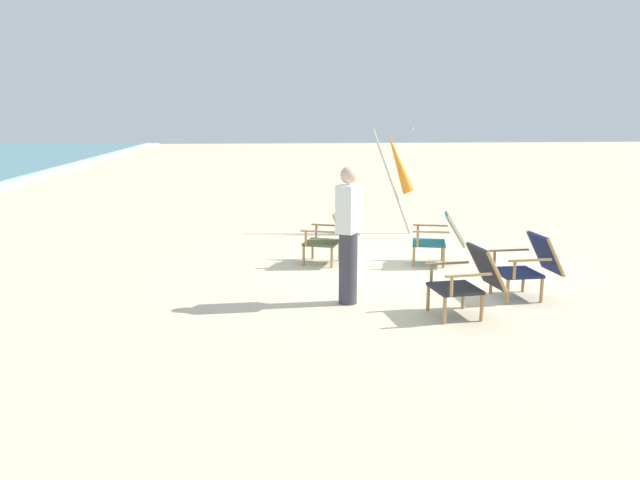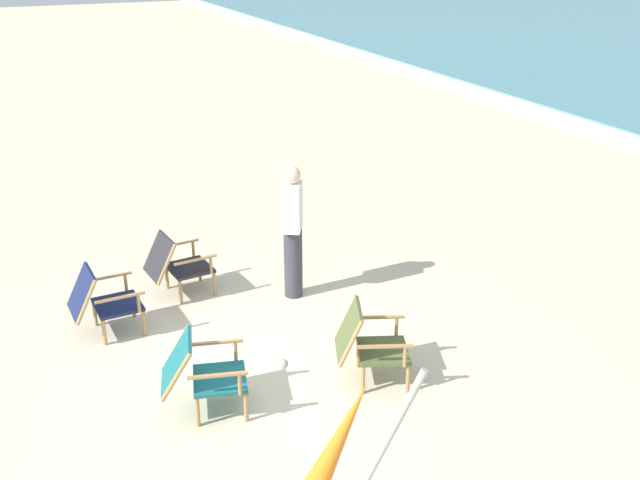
# 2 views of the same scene
# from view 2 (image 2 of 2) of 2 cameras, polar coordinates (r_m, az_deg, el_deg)

# --- Properties ---
(ground_plane) EXTENTS (80.00, 80.00, 0.00)m
(ground_plane) POSITION_cam_2_polar(r_m,az_deg,el_deg) (7.43, -5.12, -11.20)
(ground_plane) COLOR beige
(beach_chair_far_center) EXTENTS (0.65, 0.81, 0.79)m
(beach_chair_far_center) POSITION_cam_2_polar(r_m,az_deg,el_deg) (9.10, -10.93, -1.73)
(beach_chair_far_center) COLOR #28282D
(beach_chair_far_center) RESTS_ON ground
(beach_chair_front_right) EXTENTS (0.62, 0.77, 0.79)m
(beach_chair_front_right) POSITION_cam_2_polar(r_m,az_deg,el_deg) (8.43, -16.31, -4.36)
(beach_chair_front_right) COLOR #19234C
(beach_chair_front_right) RESTS_ON ground
(beach_chair_back_right) EXTENTS (0.75, 0.89, 0.77)m
(beach_chair_back_right) POSITION_cam_2_polar(r_m,az_deg,el_deg) (6.96, -9.12, -9.85)
(beach_chair_back_right) COLOR #196066
(beach_chair_back_right) RESTS_ON ground
(beach_chair_back_left) EXTENTS (0.79, 0.87, 0.81)m
(beach_chair_back_left) POSITION_cam_2_polar(r_m,az_deg,el_deg) (7.32, 3.63, -7.74)
(beach_chair_back_left) COLOR #515B33
(beach_chair_back_left) RESTS_ON ground
(umbrella_furled_orange) EXTENTS (0.52, 0.81, 1.99)m
(umbrella_furled_orange) POSITION_cam_2_polar(r_m,az_deg,el_deg) (4.48, 0.76, -16.67)
(umbrella_furled_orange) COLOR #B7B2A8
(umbrella_furled_orange) RESTS_ON ground
(person_near_chairs) EXTENTS (0.39, 0.34, 1.63)m
(person_near_chairs) POSITION_cam_2_polar(r_m,az_deg,el_deg) (8.77, -2.09, 0.68)
(person_near_chairs) COLOR #383842
(person_near_chairs) RESTS_ON ground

